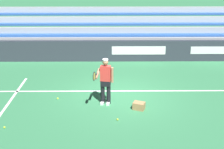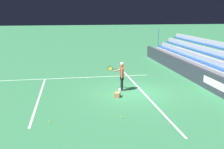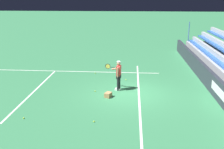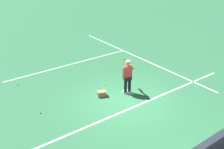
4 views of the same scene
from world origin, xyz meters
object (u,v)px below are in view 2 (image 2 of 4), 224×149
tennis_ball_on_baseline (50,121)px  tennis_ball_far_right (122,82)px  tennis_player (121,76)px  tennis_ball_toward_net (88,78)px  ball_box_cardboard (117,95)px  tennis_ball_far_left (101,93)px  tennis_ball_midcourt (122,117)px

tennis_ball_on_baseline → tennis_ball_far_right: same height
tennis_player → tennis_ball_toward_net: (3.15, 1.80, -0.86)m
ball_box_cardboard → tennis_ball_far_right: size_ratio=6.06×
tennis_ball_far_left → tennis_ball_far_right: size_ratio=1.00×
tennis_ball_far_left → tennis_ball_midcourt: same height
tennis_ball_far_left → tennis_ball_midcourt: (-3.75, -0.48, 0.00)m
tennis_player → tennis_ball_far_right: 2.06m
tennis_ball_midcourt → tennis_ball_on_baseline: bearing=88.5°
tennis_ball_toward_net → ball_box_cardboard: bearing=-163.0°
tennis_player → tennis_ball_midcourt: bearing=168.9°
tennis_player → tennis_ball_on_baseline: size_ratio=25.98×
tennis_ball_far_left → tennis_ball_toward_net: same height
tennis_ball_far_left → ball_box_cardboard: bearing=-133.2°
tennis_player → ball_box_cardboard: 1.50m
tennis_player → tennis_ball_on_baseline: bearing=135.6°
ball_box_cardboard → tennis_ball_on_baseline: size_ratio=6.06×
tennis_player → tennis_ball_toward_net: bearing=29.7°
tennis_ball_toward_net → tennis_ball_midcourt: bearing=-172.4°
tennis_player → tennis_ball_midcourt: tennis_player is taller
tennis_ball_far_left → tennis_ball_far_right: (2.24, -1.71, 0.00)m
tennis_ball_on_baseline → tennis_ball_midcourt: 3.18m
tennis_ball_on_baseline → tennis_ball_far_right: 7.37m
tennis_player → tennis_ball_far_left: (-0.42, 1.30, -0.86)m
tennis_player → ball_box_cardboard: size_ratio=4.29×
tennis_player → tennis_ball_far_right: (1.82, -0.41, -0.86)m
tennis_ball_on_baseline → tennis_ball_midcourt: bearing=-91.5°
tennis_ball_far_left → tennis_ball_on_baseline: bearing=143.7°
tennis_ball_midcourt → tennis_ball_toward_net: bearing=7.6°
ball_box_cardboard → tennis_ball_midcourt: ball_box_cardboard is taller
tennis_ball_toward_net → tennis_ball_midcourt: (-7.32, -0.98, 0.00)m
tennis_ball_far_left → tennis_ball_far_right: 2.82m
tennis_ball_far_right → tennis_player: bearing=167.4°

